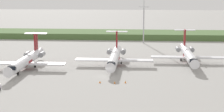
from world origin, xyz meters
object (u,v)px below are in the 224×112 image
(regional_jet_third, at_px, (188,54))
(safety_cone_mid_marker, at_px, (115,82))
(regional_jet_second, at_px, (115,57))
(safety_cone_front_marker, at_px, (100,82))
(antenna_mast, at_px, (144,20))
(regional_jet_nearest, at_px, (27,60))
(safety_cone_rear_marker, at_px, (125,82))

(regional_jet_third, relative_size, safety_cone_mid_marker, 56.36)
(regional_jet_second, distance_m, safety_cone_front_marker, 21.84)
(antenna_mast, relative_size, safety_cone_front_marker, 41.29)
(antenna_mast, height_order, safety_cone_front_marker, antenna_mast)
(safety_cone_front_marker, bearing_deg, regional_jet_second, 84.45)
(regional_jet_nearest, bearing_deg, antenna_mast, 57.42)
(safety_cone_mid_marker, bearing_deg, regional_jet_third, 53.41)
(regional_jet_second, bearing_deg, regional_jet_nearest, -164.23)
(antenna_mast, xyz_separation_m, safety_cone_front_marker, (-10.92, -67.02, -9.16))
(regional_jet_nearest, height_order, regional_jet_third, same)
(regional_jet_second, bearing_deg, antenna_mast, 79.00)
(safety_cone_rear_marker, bearing_deg, regional_jet_third, 56.30)
(antenna_mast, height_order, safety_cone_mid_marker, antenna_mast)
(antenna_mast, distance_m, safety_cone_front_marker, 68.51)
(regional_jet_nearest, distance_m, safety_cone_rear_marker, 32.12)
(antenna_mast, height_order, safety_cone_rear_marker, antenna_mast)
(safety_cone_mid_marker, xyz_separation_m, safety_cone_rear_marker, (2.57, 0.69, 0.00))
(regional_jet_second, distance_m, safety_cone_rear_marker, 21.69)
(regional_jet_nearest, height_order, safety_cone_rear_marker, regional_jet_nearest)
(safety_cone_rear_marker, bearing_deg, regional_jet_nearest, 153.65)
(antenna_mast, bearing_deg, safety_cone_front_marker, -99.26)
(safety_cone_mid_marker, bearing_deg, antenna_mast, 83.79)
(regional_jet_second, relative_size, antenna_mast, 1.37)
(regional_jet_nearest, relative_size, regional_jet_second, 1.00)
(regional_jet_third, bearing_deg, safety_cone_rear_marker, -123.70)
(safety_cone_rear_marker, bearing_deg, regional_jet_second, 100.87)
(regional_jet_third, bearing_deg, regional_jet_nearest, -164.42)
(regional_jet_second, bearing_deg, regional_jet_third, 15.36)
(regional_jet_nearest, relative_size, antenna_mast, 1.37)
(regional_jet_second, xyz_separation_m, safety_cone_rear_marker, (4.07, -21.18, -2.26))
(antenna_mast, bearing_deg, regional_jet_second, -101.00)
(safety_cone_front_marker, relative_size, safety_cone_rear_marker, 1.00)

